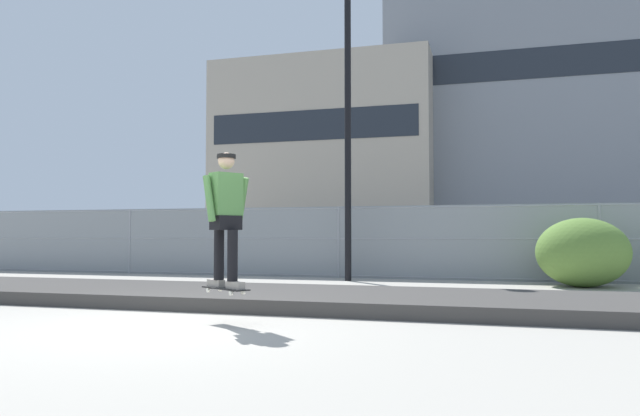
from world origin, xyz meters
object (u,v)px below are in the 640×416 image
skateboard (225,289)px  parked_car_near (207,243)px  skater (226,211)px  street_lamp (348,87)px  shrub_left (583,252)px

skateboard → parked_car_near: (-5.43, 10.23, 0.39)m
skater → parked_car_near: size_ratio=0.38×
skateboard → skater: (0.00, 0.00, 0.98)m
skater → street_lamp: (-0.11, 7.18, 3.33)m
shrub_left → skateboard: bearing=-126.6°
street_lamp → skater: bearing=-89.1°
skateboard → street_lamp: street_lamp is taller
skateboard → shrub_left: bearing=53.4°
street_lamp → parked_car_near: (-5.32, 3.06, -3.92)m
skateboard → skater: bearing=26.6°
parked_car_near → street_lamp: bearing=-29.9°
skateboard → shrub_left: shrub_left is taller
street_lamp → parked_car_near: bearing=150.1°
skater → parked_car_near: 11.60m
skateboard → parked_car_near: size_ratio=0.18×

